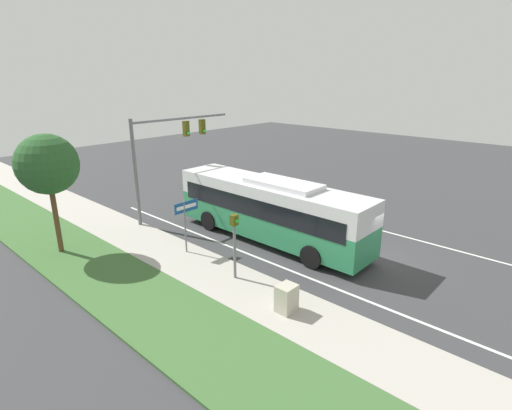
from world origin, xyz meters
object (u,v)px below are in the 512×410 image
Objects in this scene: bus at (270,207)px; signal_gantry at (167,145)px; pedestrian_signal at (234,236)px; utility_cabinet at (287,298)px; street_sign at (186,216)px.

signal_gantry reaches higher than bus.
signal_gantry is 2.37× the size of pedestrian_signal.
pedestrian_signal is 2.86× the size of utility_cabinet.
pedestrian_signal is 3.46m from utility_cabinet.
pedestrian_signal is 1.09× the size of street_sign.
street_sign is at bearing -118.34° from signal_gantry.
street_sign is 2.62× the size of utility_cabinet.
signal_gantry is at bearing 61.66° from street_sign.
street_sign is (-2.64, -4.90, -2.46)m from signal_gantry.
pedestrian_signal is (-4.24, -1.69, 0.19)m from bus.
pedestrian_signal reaches higher than street_sign.
signal_gantry reaches higher than street_sign.
bus is 4.57m from pedestrian_signal.
street_sign is at bearing 82.89° from utility_cabinet.
street_sign is 6.88m from utility_cabinet.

